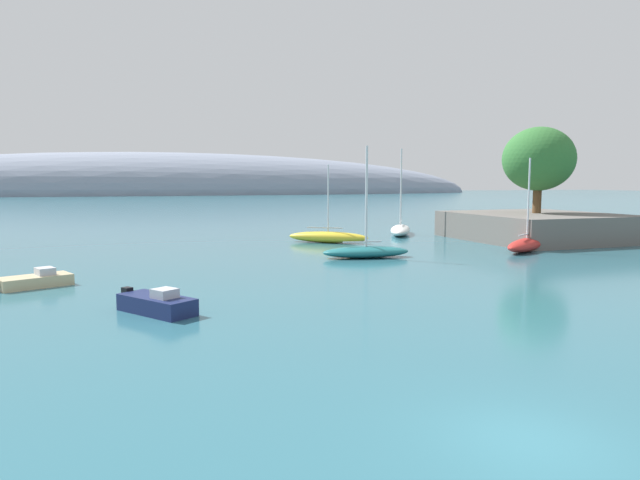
{
  "coord_description": "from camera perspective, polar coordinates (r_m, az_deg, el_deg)",
  "views": [
    {
      "loc": [
        -8.31,
        -9.63,
        5.75
      ],
      "look_at": [
        3.13,
        22.75,
        2.15
      ],
      "focal_mm": 31.4,
      "sensor_mm": 36.0,
      "label": 1
    }
  ],
  "objects": [
    {
      "name": "sailboat_yellow_outer_mooring",
      "position": [
        52.63,
        0.83,
        0.33
      ],
      "size": [
        7.18,
        6.0,
        7.31
      ],
      "rotation": [
        0.0,
        0.0,
        5.64
      ],
      "color": "yellow",
      "rests_on": "water"
    },
    {
      "name": "motorboat_navy_foreground",
      "position": [
        25.68,
        -16.31,
        -6.24
      ],
      "size": [
        3.36,
        4.07,
        1.15
      ],
      "rotation": [
        0.0,
        0.0,
        5.3
      ],
      "color": "navy",
      "rests_on": "water"
    },
    {
      "name": "sailboat_white_mid_mooring",
      "position": [
        61.22,
        8.19,
        1.07
      ],
      "size": [
        6.05,
        8.36,
        9.23
      ],
      "rotation": [
        0.0,
        0.0,
        4.18
      ],
      "color": "white",
      "rests_on": "water"
    },
    {
      "name": "water",
      "position": [
        13.96,
        20.49,
        -18.72
      ],
      "size": [
        600.0,
        600.0,
        0.0
      ],
      "primitive_type": "plane",
      "color": "#2D6675",
      "rests_on": "ground"
    },
    {
      "name": "distant_ridge",
      "position": [
        263.31,
        -15.23,
        4.52
      ],
      "size": [
        308.84,
        62.03,
        37.53
      ],
      "primitive_type": "ellipsoid",
      "color": "gray",
      "rests_on": "ground"
    },
    {
      "name": "shore_outcrop",
      "position": [
        59.3,
        21.13,
        1.29
      ],
      "size": [
        13.81,
        15.1,
        2.62
      ],
      "primitive_type": "cube",
      "color": "#66605B",
      "rests_on": "ground"
    },
    {
      "name": "motorboat_sand_alongside_breakwater",
      "position": [
        34.43,
        -27.04,
        -3.69
      ],
      "size": [
        4.14,
        3.03,
        1.01
      ],
      "rotation": [
        0.0,
        0.0,
        0.42
      ],
      "color": "#C6B284",
      "rests_on": "water"
    },
    {
      "name": "sailboat_teal_near_shore",
      "position": [
        42.48,
        4.71,
        -1.12
      ],
      "size": [
        6.94,
        3.25,
        8.4
      ],
      "rotation": [
        0.0,
        0.0,
        6.13
      ],
      "color": "#1E6B70",
      "rests_on": "water"
    },
    {
      "name": "tree_clump_shore",
      "position": [
        59.52,
        21.39,
        7.68
      ],
      "size": [
        6.93,
        6.93,
        8.46
      ],
      "color": "brown",
      "rests_on": "shore_outcrop"
    },
    {
      "name": "sailboat_red_end_of_line",
      "position": [
        49.38,
        20.33,
        -0.4
      ],
      "size": [
        7.24,
        5.46,
        7.67
      ],
      "rotation": [
        0.0,
        0.0,
        0.56
      ],
      "color": "red",
      "rests_on": "water"
    }
  ]
}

